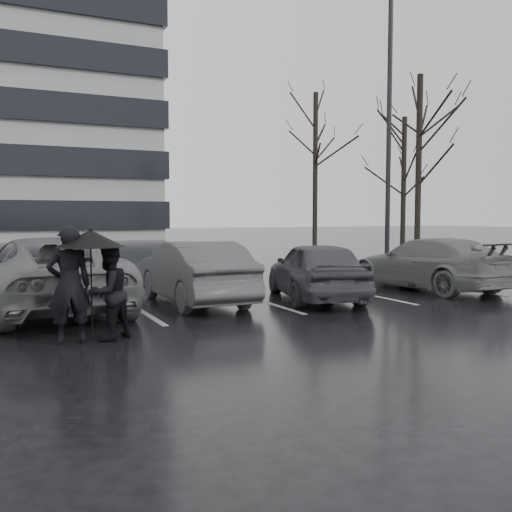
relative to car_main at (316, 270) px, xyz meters
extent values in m
plane|color=black|center=(-1.82, -1.63, -0.68)|extent=(160.00, 160.00, 0.00)
imported|color=black|center=(0.00, 0.00, 0.00)|extent=(2.59, 4.28, 1.36)
imported|color=#2D2D2F|center=(-2.71, 0.70, 0.01)|extent=(1.51, 4.19, 1.38)
imported|color=#4C4C4F|center=(-5.74, 0.97, 0.07)|extent=(2.94, 5.60, 1.50)
imported|color=#4C4C4F|center=(3.60, 0.33, 0.00)|extent=(2.26, 4.81, 1.36)
imported|color=black|center=(-5.70, -2.34, 0.20)|extent=(0.65, 0.44, 1.77)
imported|color=black|center=(-5.12, -2.32, 0.06)|extent=(0.91, 0.86, 1.48)
cylinder|color=black|center=(-5.39, -2.41, 0.06)|extent=(0.02, 0.02, 1.49)
cone|color=black|center=(-5.39, -2.41, 0.90)|extent=(1.02, 1.02, 0.26)
sphere|color=black|center=(-5.39, -2.41, 1.03)|extent=(0.05, 0.05, 0.05)
cylinder|color=#939396|center=(6.58, 5.84, -0.57)|extent=(0.55, 0.55, 0.22)
cylinder|color=black|center=(6.58, 5.84, 4.26)|extent=(0.18, 0.18, 9.88)
cube|color=#98989B|center=(-4.02, 0.87, -0.68)|extent=(0.12, 5.00, 0.00)
cube|color=#98989B|center=(-1.22, 0.87, -0.68)|extent=(0.12, 5.00, 0.00)
cube|color=#98989B|center=(1.58, 0.87, -0.68)|extent=(0.12, 5.00, 0.00)
cube|color=#98989B|center=(4.38, 0.87, -0.68)|extent=(0.12, 5.00, 0.00)
cube|color=#98989B|center=(7.18, 0.87, -0.68)|extent=(0.12, 5.00, 0.00)
cylinder|color=black|center=(10.18, 8.37, 3.32)|extent=(0.26, 0.26, 8.00)
cylinder|color=black|center=(12.68, 12.37, 2.82)|extent=(0.26, 0.26, 7.00)
cylinder|color=black|center=(9.18, 15.37, 3.57)|extent=(0.26, 0.26, 8.50)
camera|label=1|loc=(-6.75, -11.19, 1.23)|focal=40.00mm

